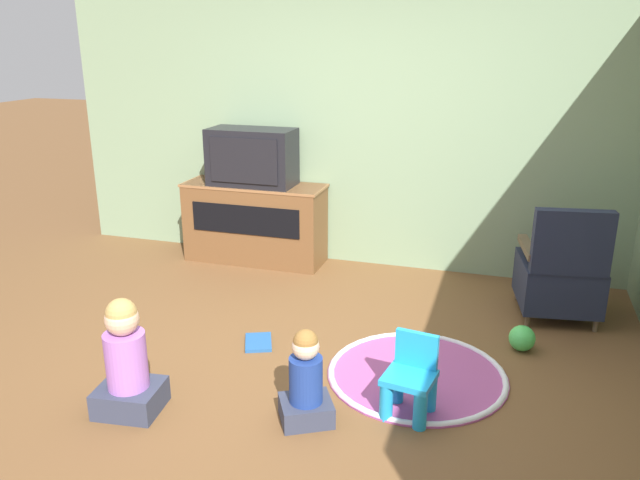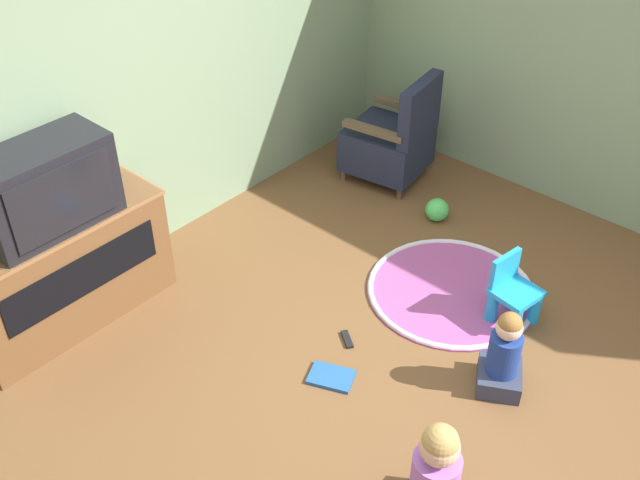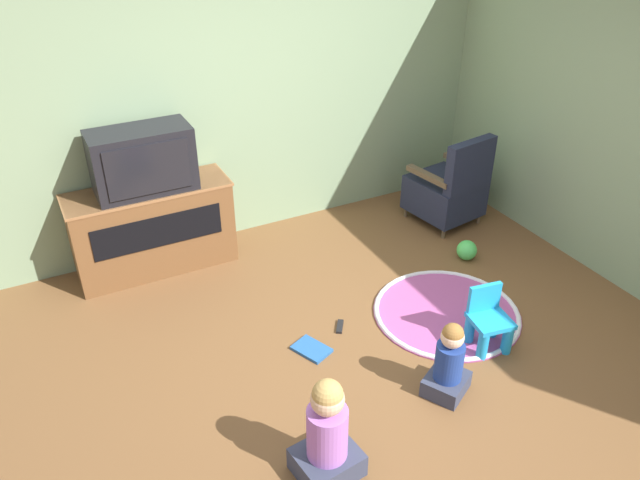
% 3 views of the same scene
% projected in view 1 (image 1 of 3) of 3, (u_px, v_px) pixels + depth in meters
% --- Properties ---
extents(ground_plane, '(30.00, 30.00, 0.00)m').
position_uv_depth(ground_plane, '(293.00, 370.00, 4.08)').
color(ground_plane, brown).
extents(wall_back, '(5.41, 0.12, 2.59)m').
position_uv_depth(wall_back, '(341.00, 125.00, 5.74)').
color(wall_back, gray).
rests_on(wall_back, ground_plane).
extents(tv_cabinet, '(1.35, 0.47, 0.76)m').
position_uv_depth(tv_cabinet, '(255.00, 222.00, 5.96)').
color(tv_cabinet, brown).
rests_on(tv_cabinet, ground_plane).
extents(television, '(0.79, 0.40, 0.52)m').
position_uv_depth(television, '(252.00, 157.00, 5.74)').
color(television, black).
rests_on(television, tv_cabinet).
extents(black_armchair, '(0.66, 0.70, 0.92)m').
position_uv_depth(black_armchair, '(560.00, 275.00, 4.73)').
color(black_armchair, brown).
rests_on(black_armchair, ground_plane).
extents(yellow_kid_chair, '(0.31, 0.30, 0.47)m').
position_uv_depth(yellow_kid_chair, '(410.00, 383.00, 3.55)').
color(yellow_kid_chair, '#1E99DB').
rests_on(yellow_kid_chair, ground_plane).
extents(play_mat, '(1.15, 1.15, 0.04)m').
position_uv_depth(play_mat, '(417.00, 374.00, 4.01)').
color(play_mat, '#A54C8C').
rests_on(play_mat, ground_plane).
extents(child_watching_left, '(0.37, 0.36, 0.56)m').
position_uv_depth(child_watching_left, '(306.00, 382.00, 3.47)').
color(child_watching_left, '#33384C').
rests_on(child_watching_left, ground_plane).
extents(child_watching_center, '(0.39, 0.35, 0.70)m').
position_uv_depth(child_watching_center, '(127.00, 363.00, 3.55)').
color(child_watching_center, '#33384C').
rests_on(child_watching_center, ground_plane).
extents(toy_ball, '(0.18, 0.18, 0.18)m').
position_uv_depth(toy_ball, '(522.00, 338.00, 4.31)').
color(toy_ball, '#4CCC59').
rests_on(toy_ball, ground_plane).
extents(book, '(0.27, 0.31, 0.02)m').
position_uv_depth(book, '(258.00, 342.00, 4.42)').
color(book, '#235699').
rests_on(book, ground_plane).
extents(remote_control, '(0.12, 0.15, 0.02)m').
position_uv_depth(remote_control, '(306.00, 340.00, 4.45)').
color(remote_control, black).
rests_on(remote_control, ground_plane).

